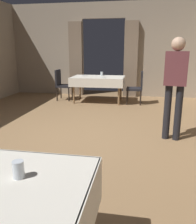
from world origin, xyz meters
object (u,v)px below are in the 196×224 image
at_px(dining_table_mid, 98,80).
at_px(plate_mid_c, 84,75).
at_px(chair_mid_right, 137,86).
at_px(plate_mid_b, 103,77).
at_px(glass_near_a, 18,169).
at_px(glass_mid_a, 102,74).
at_px(person_waiter_by_doorway, 175,81).
at_px(chair_mid_left, 62,83).

bearing_deg(dining_table_mid, plate_mid_c, 155.01).
height_order(chair_mid_right, plate_mid_b, chair_mid_right).
bearing_deg(dining_table_mid, plate_mid_b, -50.88).
height_order(chair_mid_right, glass_near_a, chair_mid_right).
xyz_separation_m(chair_mid_right, glass_near_a, (-0.68, -5.54, 0.29)).
xyz_separation_m(glass_near_a, glass_mid_a, (-0.42, 5.97, 0.00)).
relative_size(plate_mid_c, person_waiter_by_doorway, 0.12).
bearing_deg(plate_mid_b, glass_mid_a, 102.52).
height_order(plate_mid_b, person_waiter_by_doorway, person_waiter_by_doorway).
xyz_separation_m(chair_mid_left, glass_near_a, (1.64, -5.73, 0.29)).
relative_size(dining_table_mid, chair_mid_left, 1.66).
xyz_separation_m(glass_near_a, person_waiter_by_doorway, (1.31, 2.83, 0.22)).
height_order(chair_mid_left, plate_mid_b, chair_mid_left).
height_order(chair_mid_right, plate_mid_c, chair_mid_right).
distance_m(chair_mid_right, glass_near_a, 5.59).
distance_m(glass_near_a, glass_mid_a, 5.99).
bearing_deg(plate_mid_b, chair_mid_right, 6.32).
distance_m(glass_near_a, plate_mid_c, 5.96).
bearing_deg(plate_mid_c, chair_mid_right, -11.58).
distance_m(chair_mid_left, person_waiter_by_doorway, 4.17).
distance_m(chair_mid_right, person_waiter_by_doorway, 2.83).
height_order(dining_table_mid, chair_mid_right, chair_mid_right).
bearing_deg(chair_mid_right, plate_mid_b, -173.68).
xyz_separation_m(chair_mid_left, person_waiter_by_doorway, (2.94, -2.90, 0.51)).
distance_m(glass_near_a, plate_mid_b, 5.44).
height_order(chair_mid_left, chair_mid_right, same).
relative_size(glass_near_a, plate_mid_c, 0.54).
relative_size(chair_mid_left, person_waiter_by_doorway, 0.54).
bearing_deg(person_waiter_by_doorway, chair_mid_right, 103.04).
relative_size(dining_table_mid, glass_near_a, 13.76).
bearing_deg(plate_mid_c, dining_table_mid, -24.99).
bearing_deg(chair_mid_right, glass_near_a, -97.00).
xyz_separation_m(plate_mid_c, person_waiter_by_doorway, (2.27, -3.05, 0.27)).
distance_m(chair_mid_left, plate_mid_c, 0.73).
relative_size(glass_near_a, plate_mid_b, 0.58).
relative_size(chair_mid_left, glass_mid_a, 7.91).
bearing_deg(glass_mid_a, chair_mid_left, -168.79).
bearing_deg(glass_near_a, chair_mid_right, 83.00).
height_order(glass_mid_a, plate_mid_b, glass_mid_a).
bearing_deg(chair_mid_left, glass_near_a, -74.07).
relative_size(dining_table_mid, plate_mid_c, 7.39).
xyz_separation_m(chair_mid_right, glass_mid_a, (-1.10, 0.43, 0.29)).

